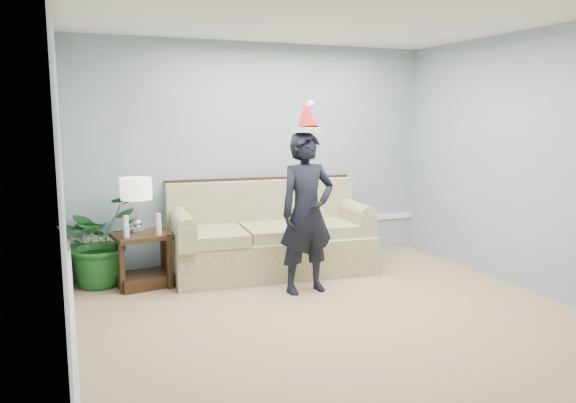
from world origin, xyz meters
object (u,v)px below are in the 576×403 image
Objects in this scene: table_lamp at (136,191)px; man at (307,213)px; side_table at (144,266)px; sofa at (270,239)px; houseplant at (99,240)px; teddy_bear at (307,213)px.

man is at bearing -28.31° from table_lamp.
sofa is at bearing 1.88° from side_table.
man is at bearing -27.72° from houseplant.
table_lamp is 1.83m from man.
side_table is at bearing -27.50° from houseplant.
houseplant is at bearing 178.00° from teddy_bear.
sofa is 6.21× the size of teddy_bear.
houseplant reaches higher than teddy_bear.
houseplant is 2.33m from teddy_bear.
teddy_bear is (0.37, -0.22, 0.32)m from sofa.
sofa is 0.98m from man.
table_lamp is at bearing 135.60° from side_table.
table_lamp is 1.56× the size of teddy_bear.
side_table is at bearing 147.55° from man.
teddy_bear is at bearing 61.34° from man.
table_lamp is (-1.52, -0.01, 0.65)m from sofa.
side_table is at bearing -44.40° from table_lamp.
side_table is at bearing -177.38° from teddy_bear.
table_lamp is 0.36× the size of man.
teddy_bear is at bearing -25.48° from sofa.
sofa is at bearing 0.28° from table_lamp.
houseplant is 0.59× the size of man.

